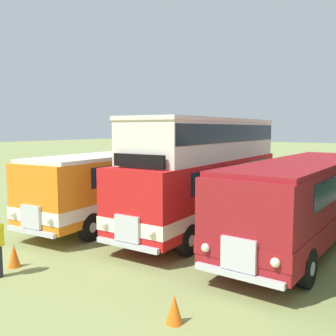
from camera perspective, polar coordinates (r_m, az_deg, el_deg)
The scene contains 6 objects.
ground_plane at distance 14.31m, azimuth 19.61°, elevation -10.93°, with size 200.00×200.00×0.00m, color #8C9956.
bus_first_in_row at distance 17.61m, azimuth -6.00°, elevation -1.61°, with size 3.03×11.35×2.99m.
bus_second_in_row at distance 15.46m, azimuth 5.77°, elevation -0.01°, with size 2.65×10.14×4.49m.
bus_third_in_row at distance 13.94m, azimuth 19.91°, elevation -3.98°, with size 3.13×10.56×2.99m.
cone_near_end at distance 8.41m, azimuth 0.97°, elevation -20.64°, with size 0.36×0.36×0.63m, color orange.
cone_mid_row at distance 12.27m, azimuth -22.34°, elevation -12.20°, with size 0.36×0.36×0.69m, color orange.
Camera 1 is at (2.94, -13.39, 4.09)m, focal length 40.13 mm.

